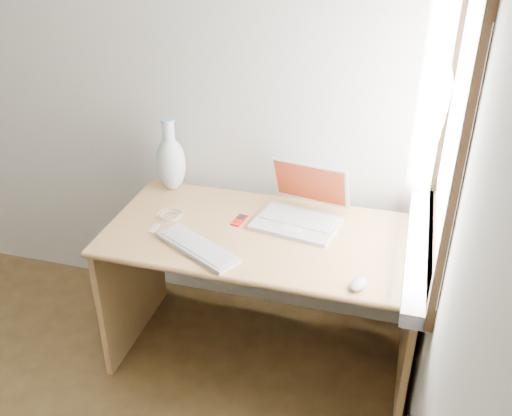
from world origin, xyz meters
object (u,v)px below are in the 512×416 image
(laptop, at_px, (299,209))
(vase, at_px, (171,162))
(desk, at_px, (267,261))
(external_keyboard, at_px, (198,247))

(laptop, height_order, vase, vase)
(desk, height_order, vase, vase)
(desk, relative_size, vase, 3.73)
(desk, distance_m, laptop, 0.30)
(desk, xyz_separation_m, laptop, (0.13, 0.07, 0.27))
(desk, height_order, laptop, laptop)
(laptop, bearing_deg, external_keyboard, -125.92)
(external_keyboard, relative_size, vase, 1.12)
(desk, relative_size, laptop, 3.43)
(desk, bearing_deg, external_keyboard, -129.12)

